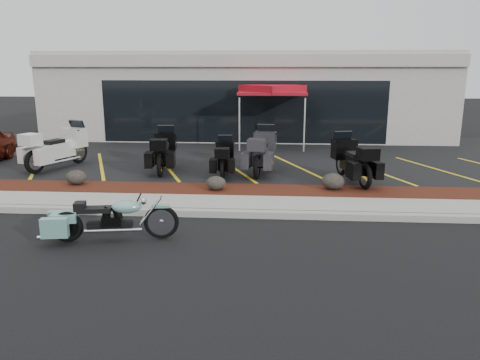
# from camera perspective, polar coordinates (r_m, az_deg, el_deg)

# --- Properties ---
(ground) EXTENTS (90.00, 90.00, 0.00)m
(ground) POSITION_cam_1_polar(r_m,az_deg,el_deg) (9.90, -3.66, -6.03)
(ground) COLOR black
(ground) RESTS_ON ground
(curb) EXTENTS (24.00, 0.25, 0.15)m
(curb) POSITION_cam_1_polar(r_m,az_deg,el_deg) (10.73, -3.02, -4.05)
(curb) COLOR gray
(curb) RESTS_ON ground
(sidewalk) EXTENTS (24.00, 1.20, 0.15)m
(sidewalk) POSITION_cam_1_polar(r_m,az_deg,el_deg) (11.39, -2.59, -2.99)
(sidewalk) COLOR gray
(sidewalk) RESTS_ON ground
(mulch_bed) EXTENTS (24.00, 1.20, 0.16)m
(mulch_bed) POSITION_cam_1_polar(r_m,az_deg,el_deg) (12.54, -1.96, -1.42)
(mulch_bed) COLOR #35130C
(mulch_bed) RESTS_ON ground
(upper_lot) EXTENTS (26.00, 9.60, 0.15)m
(upper_lot) POSITION_cam_1_polar(r_m,az_deg,el_deg) (17.79, -0.15, 3.04)
(upper_lot) COLOR black
(upper_lot) RESTS_ON ground
(dealership_building) EXTENTS (18.00, 8.16, 4.00)m
(dealership_building) POSITION_cam_1_polar(r_m,az_deg,el_deg) (23.78, 0.98, 10.38)
(dealership_building) COLOR gray
(dealership_building) RESTS_ON ground
(boulder_left) EXTENTS (0.56, 0.47, 0.40)m
(boulder_left) POSITION_cam_1_polar(r_m,az_deg,el_deg) (13.71, -19.33, 0.32)
(boulder_left) COLOR black
(boulder_left) RESTS_ON mulch_bed
(boulder_mid) EXTENTS (0.52, 0.43, 0.37)m
(boulder_mid) POSITION_cam_1_polar(r_m,az_deg,el_deg) (12.37, -2.95, -0.37)
(boulder_mid) COLOR black
(boulder_mid) RESTS_ON mulch_bed
(boulder_right) EXTENTS (0.61, 0.51, 0.43)m
(boulder_right) POSITION_cam_1_polar(r_m,az_deg,el_deg) (12.64, 11.28, -0.16)
(boulder_right) COLOR black
(boulder_right) RESTS_ON mulch_bed
(hero_cruiser) EXTENTS (2.64, 1.05, 0.91)m
(hero_cruiser) POSITION_cam_1_polar(r_m,az_deg,el_deg) (9.34, -9.59, -4.49)
(hero_cruiser) COLOR #6AA699
(hero_cruiser) RESTS_ON ground
(touring_white) EXTENTS (1.80, 2.69, 1.46)m
(touring_white) POSITION_cam_1_polar(r_m,az_deg,el_deg) (16.73, -19.17, 4.43)
(touring_white) COLOR silver
(touring_white) RESTS_ON upper_lot
(touring_black_front) EXTENTS (1.12, 2.40, 1.35)m
(touring_black_front) POSITION_cam_1_polar(r_m,az_deg,el_deg) (15.62, -8.95, 4.20)
(touring_black_front) COLOR black
(touring_black_front) RESTS_ON upper_lot
(touring_black_mid) EXTENTS (0.82, 1.97, 1.13)m
(touring_black_mid) POSITION_cam_1_polar(r_m,az_deg,el_deg) (14.72, -1.80, 3.36)
(touring_black_mid) COLOR black
(touring_black_mid) RESTS_ON upper_lot
(touring_grey) EXTENTS (1.22, 2.51, 1.41)m
(touring_grey) POSITION_cam_1_polar(r_m,az_deg,el_deg) (15.23, 3.16, 4.22)
(touring_grey) COLOR #302F35
(touring_grey) RESTS_ON upper_lot
(touring_black_rear) EXTENTS (1.41, 2.47, 1.35)m
(touring_black_rear) POSITION_cam_1_polar(r_m,az_deg,el_deg) (14.28, 12.34, 3.19)
(touring_black_rear) COLOR black
(touring_black_rear) RESTS_ON upper_lot
(traffic_cone) EXTENTS (0.42, 0.42, 0.50)m
(traffic_cone) POSITION_cam_1_polar(r_m,az_deg,el_deg) (17.97, -1.51, 4.20)
(traffic_cone) COLOR #E73A07
(traffic_cone) RESTS_ON upper_lot
(popup_canopy) EXTENTS (3.18, 3.18, 2.49)m
(popup_canopy) POSITION_cam_1_polar(r_m,az_deg,el_deg) (19.27, 3.97, 10.81)
(popup_canopy) COLOR silver
(popup_canopy) RESTS_ON upper_lot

